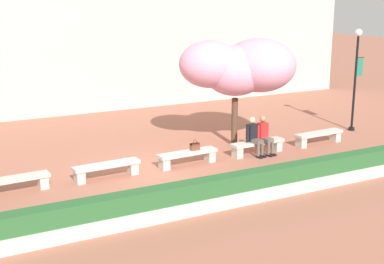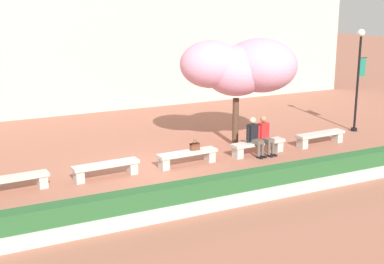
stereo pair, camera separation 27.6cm
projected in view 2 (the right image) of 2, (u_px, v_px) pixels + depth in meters
ground_plane at (148, 171)px, 16.18m from camera, size 100.00×100.00×0.00m
building_facade at (54, 0)px, 24.45m from camera, size 30.42×4.00×9.96m
stone_bench_near_west at (11, 181)px, 14.35m from camera, size 2.00×0.51×0.45m
stone_bench_center at (106, 168)px, 15.52m from camera, size 2.00×0.51×0.45m
stone_bench_near_east at (187, 156)px, 16.68m from camera, size 2.00×0.51×0.45m
stone_bench_east_end at (258, 145)px, 17.85m from camera, size 2.00×0.51×0.45m
stone_bench_far_east at (320, 136)px, 19.01m from camera, size 2.00×0.51×0.45m
person_seated_left at (254, 135)px, 17.62m from camera, size 0.50×0.73×1.29m
person_seated_right at (265, 134)px, 17.80m from camera, size 0.50×0.72×1.29m
handbag at (195, 146)px, 16.76m from camera, size 0.30×0.15×0.34m
cherry_tree_main at (241, 67)px, 18.40m from camera, size 4.06×2.76×3.77m
lamp_post_with_banner at (359, 71)px, 20.49m from camera, size 0.54×0.28×3.96m
planter_hedge_foreground at (202, 196)px, 13.12m from camera, size 19.08×0.50×0.80m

